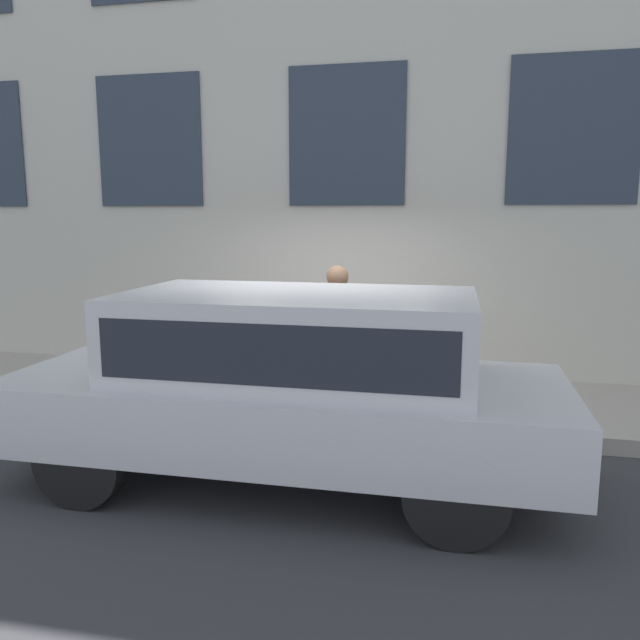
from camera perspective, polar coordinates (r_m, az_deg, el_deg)
ground_plane at (r=6.95m, az=-0.89°, el=-10.34°), size 80.00×80.00×0.00m
sidewalk at (r=7.95m, az=0.92°, el=-7.09°), size 2.21×60.00×0.18m
fire_hydrant at (r=7.22m, az=-1.62°, el=-4.39°), size 0.32×0.44×0.87m
person at (r=7.29m, az=1.60°, el=-0.04°), size 0.39×0.26×1.61m
parked_truck_silver_near at (r=5.49m, az=-2.67°, el=-4.92°), size 1.89×4.84×1.71m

